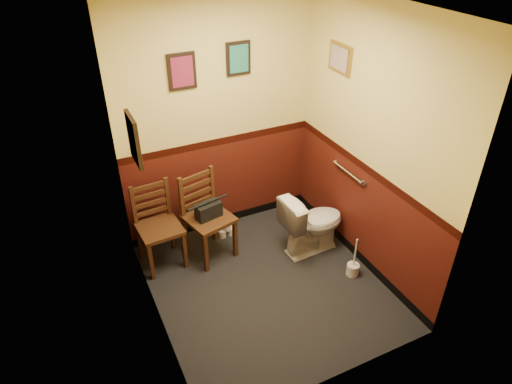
{
  "coord_description": "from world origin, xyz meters",
  "views": [
    {
      "loc": [
        -1.59,
        -3.05,
        3.35
      ],
      "look_at": [
        0.0,
        0.25,
        1.0
      ],
      "focal_mm": 32.0,
      "sensor_mm": 36.0,
      "label": 1
    }
  ],
  "objects": [
    {
      "name": "toilet_brush",
      "position": [
        0.89,
        -0.25,
        0.08
      ],
      "size": [
        0.13,
        0.13,
        0.47
      ],
      "color": "silver",
      "rests_on": "floor"
    },
    {
      "name": "framed_print_left",
      "position": [
        -1.08,
        0.1,
        1.85
      ],
      "size": [
        0.04,
        0.3,
        0.38
      ],
      "color": "black",
      "rests_on": "wall_left"
    },
    {
      "name": "wall_right",
      "position": [
        1.1,
        0.0,
        1.35
      ],
      "size": [
        0.0,
        2.4,
        2.7
      ],
      "primitive_type": "cube",
      "rotation": [
        1.57,
        0.0,
        -1.57
      ],
      "color": "#47150E",
      "rests_on": "ground"
    },
    {
      "name": "framed_print_back_b",
      "position": [
        0.25,
        1.18,
        2.0
      ],
      "size": [
        0.26,
        0.04,
        0.34
      ],
      "color": "black",
      "rests_on": "wall_back"
    },
    {
      "name": "floor",
      "position": [
        0.0,
        0.0,
        0.0
      ],
      "size": [
        2.2,
        2.4,
        0.0
      ],
      "primitive_type": "cube",
      "color": "black",
      "rests_on": "ground"
    },
    {
      "name": "framed_print_back_a",
      "position": [
        -0.35,
        1.18,
        1.95
      ],
      "size": [
        0.28,
        0.04,
        0.36
      ],
      "color": "black",
      "rests_on": "wall_back"
    },
    {
      "name": "wall_left",
      "position": [
        -1.1,
        0.0,
        1.35
      ],
      "size": [
        0.0,
        2.4,
        2.7
      ],
      "primitive_type": "cube",
      "rotation": [
        1.57,
        0.0,
        1.57
      ],
      "color": "#47150E",
      "rests_on": "ground"
    },
    {
      "name": "handbag",
      "position": [
        -0.33,
        0.72,
        0.59
      ],
      "size": [
        0.3,
        0.19,
        0.2
      ],
      "rotation": [
        0.0,
        0.0,
        0.21
      ],
      "color": "black",
      "rests_on": "chair_right"
    },
    {
      "name": "chair_right",
      "position": [
        -0.34,
        0.76,
        0.49
      ],
      "size": [
        0.55,
        0.55,
        0.97
      ],
      "rotation": [
        0.0,
        0.0,
        0.25
      ],
      "color": "#502E18",
      "rests_on": "floor"
    },
    {
      "name": "wall_back",
      "position": [
        0.0,
        1.2,
        1.35
      ],
      "size": [
        2.2,
        0.0,
        2.7
      ],
      "primitive_type": "cube",
      "rotation": [
        1.57,
        0.0,
        0.0
      ],
      "color": "#47150E",
      "rests_on": "ground"
    },
    {
      "name": "chair_left",
      "position": [
        -0.85,
        0.85,
        0.46
      ],
      "size": [
        0.46,
        0.46,
        0.93
      ],
      "rotation": [
        0.0,
        0.0,
        0.07
      ],
      "color": "#502E18",
      "rests_on": "floor"
    },
    {
      "name": "framed_print_right",
      "position": [
        1.08,
        0.6,
        2.05
      ],
      "size": [
        0.04,
        0.34,
        0.28
      ],
      "color": "olive",
      "rests_on": "wall_right"
    },
    {
      "name": "wall_front",
      "position": [
        0.0,
        -1.2,
        1.35
      ],
      "size": [
        2.2,
        0.0,
        2.7
      ],
      "primitive_type": "cube",
      "rotation": [
        -1.57,
        0.0,
        0.0
      ],
      "color": "#47150E",
      "rests_on": "ground"
    },
    {
      "name": "grab_bar",
      "position": [
        1.07,
        0.25,
        0.95
      ],
      "size": [
        0.05,
        0.56,
        0.06
      ],
      "color": "silver",
      "rests_on": "wall_right"
    },
    {
      "name": "ceiling",
      "position": [
        0.0,
        0.0,
        2.7
      ],
      "size": [
        2.2,
        2.4,
        0.0
      ],
      "primitive_type": "cube",
      "rotation": [
        3.14,
        0.0,
        0.0
      ],
      "color": "silver",
      "rests_on": "ground"
    },
    {
      "name": "toilet",
      "position": [
        0.72,
        0.31,
        0.36
      ],
      "size": [
        0.74,
        0.44,
        0.71
      ],
      "primitive_type": "imported",
      "rotation": [
        0.0,
        0.0,
        1.62
      ],
      "color": "white",
      "rests_on": "floor"
    },
    {
      "name": "tp_stack",
      "position": [
        -0.05,
        0.95,
        0.08
      ],
      "size": [
        0.21,
        0.11,
        0.18
      ],
      "color": "silver",
      "rests_on": "floor"
    }
  ]
}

